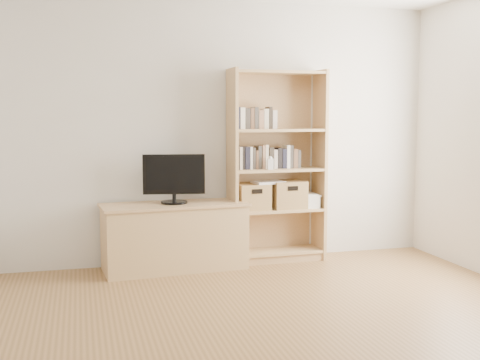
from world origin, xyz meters
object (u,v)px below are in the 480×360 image
object	(u,v)px
bookshelf	(277,166)
television	(174,179)
basket_left	(253,197)
basket_right	(288,194)
baby_monitor	(270,164)
laptop	(268,182)
tv_stand	(175,238)

from	to	relation	value
bookshelf	television	xyz separation A→B (m)	(-1.06, -0.08, -0.09)
bookshelf	basket_left	bearing A→B (deg)	-178.81
television	basket_right	size ratio (longest dim) A/B	1.74
baby_monitor	basket_right	distance (m)	0.41
television	basket_right	distance (m)	1.19
basket_left	laptop	size ratio (longest dim) A/B	1.04
bookshelf	laptop	size ratio (longest dim) A/B	6.40
bookshelf	laptop	world-z (taller)	bookshelf
tv_stand	laptop	bearing A→B (deg)	-0.89
basket_left	tv_stand	bearing A→B (deg)	-178.74
basket_right	baby_monitor	bearing A→B (deg)	-155.84
baby_monitor	basket_left	size ratio (longest dim) A/B	0.34
tv_stand	bookshelf	bearing A→B (deg)	-0.62
television	basket_left	size ratio (longest dim) A/B	1.86
tv_stand	baby_monitor	size ratio (longest dim) A/B	12.52
baby_monitor	basket_left	distance (m)	0.38
baby_monitor	laptop	size ratio (longest dim) A/B	0.36
bookshelf	basket_left	world-z (taller)	bookshelf
television	basket_left	world-z (taller)	television
bookshelf	television	world-z (taller)	bookshelf
bookshelf	television	size ratio (longest dim) A/B	3.30
bookshelf	laptop	xyz separation A→B (m)	(-0.10, -0.01, -0.16)
laptop	bookshelf	bearing A→B (deg)	-1.81
bookshelf	baby_monitor	xyz separation A→B (m)	(-0.10, -0.11, 0.03)
bookshelf	basket_right	xyz separation A→B (m)	(0.12, -0.00, -0.29)
basket_right	television	bearing A→B (deg)	-177.99
bookshelf	baby_monitor	bearing A→B (deg)	-135.00
tv_stand	basket_right	bearing A→B (deg)	-1.16
television	basket_right	xyz separation A→B (m)	(1.18, 0.08, -0.20)
baby_monitor	basket_right	world-z (taller)	baby_monitor
tv_stand	baby_monitor	distance (m)	1.18
television	basket_left	xyz separation A→B (m)	(0.80, 0.07, -0.21)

